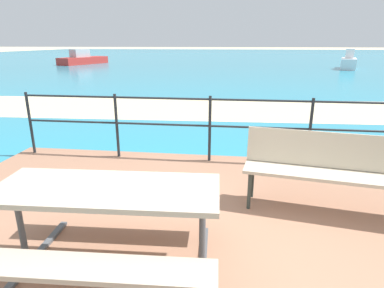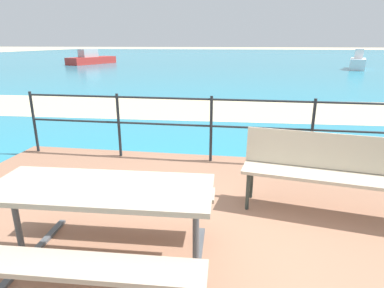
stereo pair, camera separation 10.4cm
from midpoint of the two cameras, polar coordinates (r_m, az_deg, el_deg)
ground_plane at (r=3.03m, az=-0.39°, el=-19.71°), size 240.00×240.00×0.00m
patio_paving at (r=3.02m, az=-0.39°, el=-19.25°), size 6.40×5.20×0.06m
sea_water at (r=42.42m, az=8.63°, el=14.98°), size 90.00×90.00×0.01m
beach_strip at (r=9.32m, az=6.33°, el=6.20°), size 54.08×5.40×0.01m
picnic_table at (r=2.58m, az=-14.54°, el=-10.91°), size 1.75×1.39×0.75m
park_bench at (r=3.72m, az=23.62°, el=-3.58°), size 1.79×0.69×0.86m
railing_fence at (r=4.88m, az=4.04°, el=4.21°), size 5.94×0.04×1.02m
boat_near at (r=26.04m, az=27.43°, el=12.72°), size 1.88×3.81×1.40m
boat_mid at (r=30.20m, az=-17.24°, el=14.18°), size 2.87×5.21×1.24m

